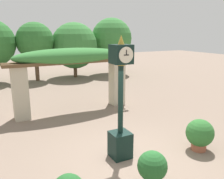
{
  "coord_description": "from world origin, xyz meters",
  "views": [
    {
      "loc": [
        -3.22,
        -5.09,
        3.48
      ],
      "look_at": [
        -0.16,
        0.74,
        1.87
      ],
      "focal_mm": 38.0,
      "sensor_mm": 36.0,
      "label": 1
    }
  ],
  "objects": [
    {
      "name": "potted_plant_near_right",
      "position": [
        2.15,
        -0.5,
        0.52
      ],
      "size": [
        0.82,
        0.82,
        0.96
      ],
      "color": "#9E563D",
      "rests_on": "ground"
    },
    {
      "name": "pedestal_clock",
      "position": [
        -0.16,
        0.24,
        1.39
      ],
      "size": [
        0.54,
        0.55,
        3.41
      ],
      "color": "black",
      "rests_on": "ground"
    },
    {
      "name": "ground_plane",
      "position": [
        0.0,
        0.0,
        0.0
      ],
      "size": [
        60.0,
        60.0,
        0.0
      ],
      "primitive_type": "plane",
      "color": "#7F6B5B"
    },
    {
      "name": "potted_plant_near_left",
      "position": [
        -0.16,
        -1.24,
        0.47
      ],
      "size": [
        0.69,
        0.69,
        0.85
      ],
      "color": "gray",
      "rests_on": "ground"
    },
    {
      "name": "pergola",
      "position": [
        0.0,
        4.76,
        2.09
      ],
      "size": [
        5.62,
        1.2,
        2.82
      ],
      "color": "#BCB299",
      "rests_on": "ground"
    },
    {
      "name": "tree_line",
      "position": [
        0.08,
        12.76,
        2.65
      ],
      "size": [
        15.28,
        3.86,
        4.61
      ],
      "color": "brown",
      "rests_on": "ground"
    }
  ]
}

